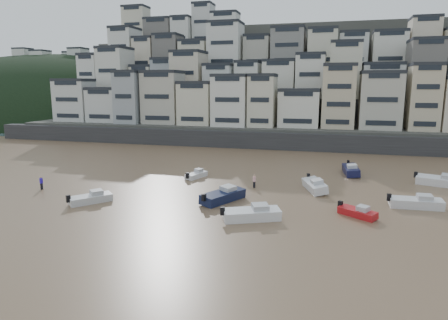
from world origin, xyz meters
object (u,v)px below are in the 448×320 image
(boat_i, at_px, (351,168))
(boat_j, at_px, (91,197))
(boat_a, at_px, (252,212))
(boat_d, at_px, (416,201))
(boat_f, at_px, (196,174))
(person_pink, at_px, (254,181))
(person_blue, at_px, (41,183))
(boat_e, at_px, (315,184))
(boat_c, at_px, (223,194))
(boat_g, at_px, (441,180))
(boat_b, at_px, (357,211))

(boat_i, relative_size, boat_j, 1.27)
(boat_a, xyz_separation_m, boat_d, (16.61, 8.66, -0.04))
(boat_j, distance_m, boat_f, 16.74)
(boat_d, relative_size, person_pink, 3.44)
(boat_a, bearing_deg, person_blue, 146.31)
(boat_a, relative_size, boat_j, 1.21)
(boat_e, distance_m, boat_c, 12.58)
(boat_i, relative_size, boat_d, 1.09)
(boat_c, xyz_separation_m, person_pink, (2.31, 7.11, -0.04))
(boat_f, distance_m, boat_g, 33.20)
(boat_g, distance_m, person_blue, 52.42)
(person_blue, bearing_deg, boat_a, -9.19)
(person_blue, relative_size, person_pink, 1.00)
(boat_c, relative_size, person_pink, 3.82)
(boat_e, bearing_deg, boat_d, 49.23)
(boat_a, xyz_separation_m, boat_b, (10.23, 3.89, -0.25))
(person_pink, bearing_deg, boat_f, 160.25)
(boat_b, bearing_deg, boat_j, -138.38)
(boat_c, bearing_deg, boat_i, -11.89)
(boat_j, bearing_deg, boat_g, -25.51)
(boat_a, distance_m, boat_f, 19.54)
(boat_e, bearing_deg, boat_g, 94.25)
(boat_a, bearing_deg, boat_g, 18.24)
(boat_c, bearing_deg, boat_g, -34.58)
(boat_a, height_order, boat_f, boat_a)
(person_pink, bearing_deg, boat_c, -107.99)
(boat_b, bearing_deg, boat_d, 72.73)
(boat_d, distance_m, boat_e, 11.95)
(boat_e, xyz_separation_m, boat_b, (4.71, -9.24, -0.26))
(boat_b, bearing_deg, boat_a, -123.26)
(boat_i, height_order, person_blue, boat_i)
(boat_b, xyz_separation_m, boat_g, (11.38, 16.08, 0.28))
(boat_d, bearing_deg, person_pink, 165.15)
(boat_j, relative_size, boat_g, 0.81)
(boat_c, bearing_deg, boat_j, 133.84)
(boat_a, xyz_separation_m, boat_j, (-18.91, 0.98, -0.15))
(boat_f, distance_m, boat_b, 24.69)
(boat_d, bearing_deg, boat_j, -170.74)
(boat_g, distance_m, person_pink, 24.89)
(boat_c, bearing_deg, boat_d, -55.09)
(boat_d, height_order, boat_b, boat_d)
(boat_j, height_order, person_blue, person_blue)
(boat_e, bearing_deg, boat_b, 8.22)
(boat_g, bearing_deg, boat_c, -132.28)
(boat_b, bearing_deg, boat_g, 90.64)
(boat_a, distance_m, boat_d, 18.73)
(boat_b, distance_m, person_blue, 38.75)
(boat_i, bearing_deg, boat_b, -6.10)
(boat_f, relative_size, person_pink, 2.51)
(boat_a, height_order, boat_c, boat_c)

